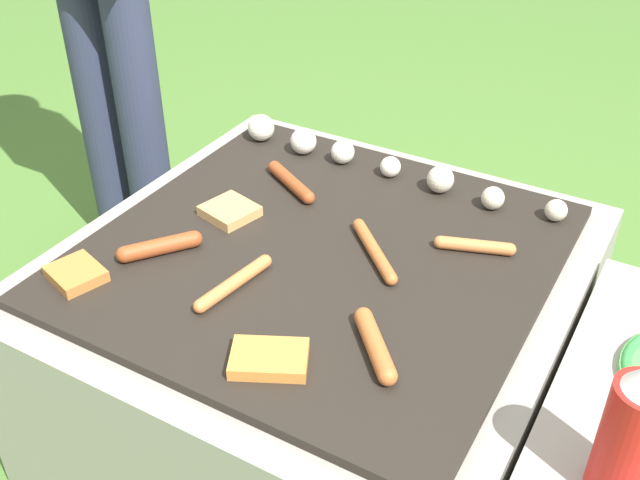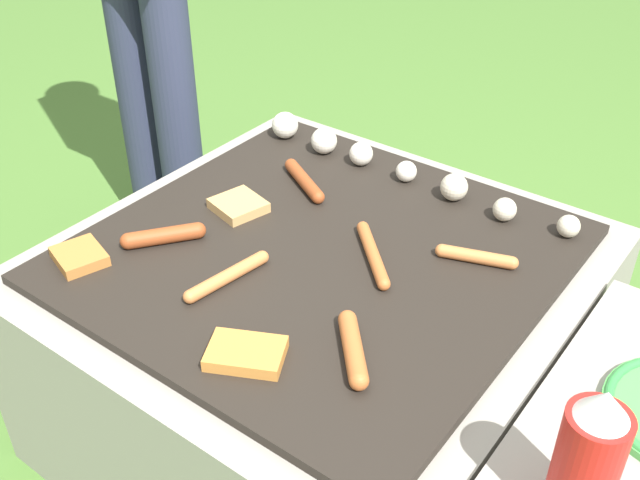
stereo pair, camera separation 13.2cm
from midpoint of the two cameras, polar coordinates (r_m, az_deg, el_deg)
The scene contains 13 objects.
ground_plane at distance 1.64m, azimuth -2.38°, elevation -13.85°, with size 14.00×14.00×0.00m, color #47702D.
grill at distance 1.48m, azimuth -2.59°, elevation -8.05°, with size 0.88×0.88×0.45m.
sausage_front_center at distance 1.12m, azimuth 0.80°, elevation -8.13°, with size 0.12×0.13×0.03m.
sausage_back_right at distance 1.52m, azimuth -4.75°, elevation 4.36°, with size 0.15×0.10×0.03m.
sausage_front_right at distance 1.31m, azimuth 1.28°, elevation -0.90°, with size 0.15×0.14×0.02m.
sausage_back_left at distance 1.36m, azimuth -14.86°, elevation -0.58°, with size 0.10×0.13×0.03m.
sausage_back_center at distance 1.34m, azimuth 8.96°, elevation -0.53°, with size 0.14×0.06×0.02m.
sausage_mid_left at distance 1.25m, azimuth -9.60°, elevation -3.35°, with size 0.05×0.18×0.02m.
bread_slice_center at distance 1.35m, azimuth -20.82°, elevation -2.53°, with size 0.11×0.10×0.02m.
bread_slice_right at distance 1.11m, azimuth -7.36°, elevation -9.11°, with size 0.14×0.12×0.02m.
bread_slice_left at distance 1.44m, azimuth -9.52°, elevation 2.11°, with size 0.11×0.11×0.02m.
mushroom_row at distance 1.57m, azimuth 0.93°, elevation 6.21°, with size 0.72×0.07×0.06m.
condiment_bottle at distance 0.94m, azimuth 18.95°, elevation -14.00°, with size 0.07×0.07×0.21m.
Camera 1 is at (0.55, -0.95, 1.22)m, focal length 42.00 mm.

